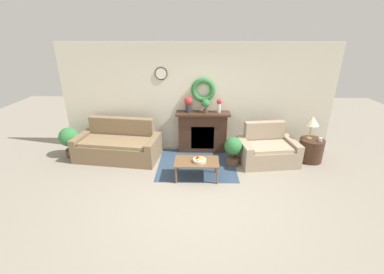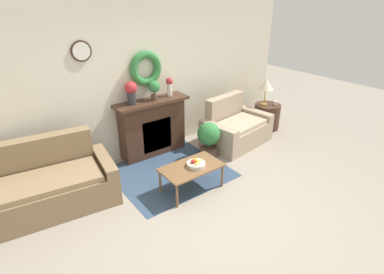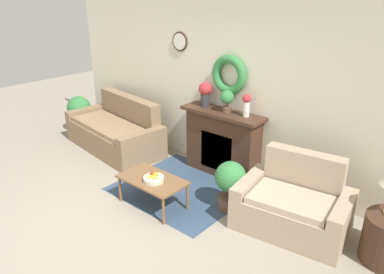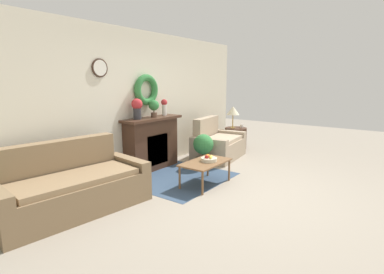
# 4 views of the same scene
# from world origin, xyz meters

# --- Properties ---
(ground_plane) EXTENTS (16.00, 16.00, 0.00)m
(ground_plane) POSITION_xyz_m (0.00, 0.00, 0.00)
(ground_plane) COLOR gray
(floor_rug) EXTENTS (1.80, 1.63, 0.01)m
(floor_rug) POSITION_xyz_m (0.01, 1.38, 0.00)
(floor_rug) COLOR #334760
(floor_rug) RESTS_ON ground_plane
(wall_back) EXTENTS (6.80, 0.19, 2.70)m
(wall_back) POSITION_xyz_m (0.00, 2.35, 1.36)
(wall_back) COLOR beige
(wall_back) RESTS_ON ground_plane
(fireplace) EXTENTS (1.35, 0.41, 1.05)m
(fireplace) POSITION_xyz_m (0.14, 2.15, 0.53)
(fireplace) COLOR #42281C
(fireplace) RESTS_ON ground_plane
(couch_left) EXTENTS (2.08, 1.16, 0.94)m
(couch_left) POSITION_xyz_m (-1.93, 1.69, 0.32)
(couch_left) COLOR #846B4C
(couch_left) RESTS_ON ground_plane
(loveseat_right) EXTENTS (1.42, 1.02, 0.92)m
(loveseat_right) POSITION_xyz_m (1.68, 1.55, 0.31)
(loveseat_right) COLOR tan
(loveseat_right) RESTS_ON ground_plane
(coffee_table) EXTENTS (0.93, 0.53, 0.41)m
(coffee_table) POSITION_xyz_m (0.01, 0.77, 0.36)
(coffee_table) COLOR brown
(coffee_table) RESTS_ON ground_plane
(fruit_bowl) EXTENTS (0.28, 0.28, 0.12)m
(fruit_bowl) POSITION_xyz_m (0.06, 0.74, 0.44)
(fruit_bowl) COLOR beige
(fruit_bowl) RESTS_ON coffee_table
(vase_on_mantel_left) EXTENTS (0.21, 0.21, 0.39)m
(vase_on_mantel_left) POSITION_xyz_m (-0.22, 2.15, 1.27)
(vase_on_mantel_left) COLOR #2D2D33
(vase_on_mantel_left) RESTS_ON fireplace
(vase_on_mantel_right) EXTENTS (0.13, 0.13, 0.33)m
(vase_on_mantel_right) POSITION_xyz_m (0.54, 2.15, 1.24)
(vase_on_mantel_right) COLOR silver
(vase_on_mantel_right) RESTS_ON fireplace
(potted_plant_on_mantel) EXTENTS (0.21, 0.21, 0.34)m
(potted_plant_on_mantel) POSITION_xyz_m (0.21, 2.13, 1.26)
(potted_plant_on_mantel) COLOR brown
(potted_plant_on_mantel) RESTS_ON fireplace
(potted_plant_floor_by_couch) EXTENTS (0.47, 0.47, 0.75)m
(potted_plant_floor_by_couch) POSITION_xyz_m (-3.14, 1.73, 0.46)
(potted_plant_floor_by_couch) COLOR brown
(potted_plant_floor_by_couch) RESTS_ON ground_plane
(potted_plant_floor_by_loveseat) EXTENTS (0.41, 0.41, 0.69)m
(potted_plant_floor_by_loveseat) POSITION_xyz_m (0.84, 1.38, 0.40)
(potted_plant_floor_by_loveseat) COLOR brown
(potted_plant_floor_by_loveseat) RESTS_ON ground_plane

